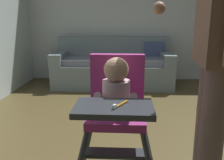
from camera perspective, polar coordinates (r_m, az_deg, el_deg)
ground at (r=2.45m, az=7.54°, el=-15.56°), size 5.62×7.02×0.10m
wall_far at (r=4.88m, az=5.05°, el=14.98°), size 4.82×0.06×2.53m
couch at (r=4.43m, az=0.32°, el=3.05°), size 2.08×0.86×0.86m
high_chair at (r=1.55m, az=1.01°, el=-5.01°), size 0.62×0.74×0.93m
adult_standing at (r=1.51m, az=23.02°, el=6.01°), size 0.51×0.53×1.70m
toy_ball at (r=3.48m, az=20.90°, el=-4.83°), size 0.19×0.19×0.19m
toy_ball_second at (r=2.84m, az=-1.78°, el=-7.51°), size 0.23×0.23×0.23m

